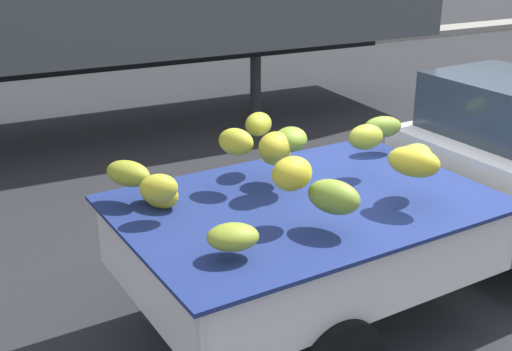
{
  "coord_description": "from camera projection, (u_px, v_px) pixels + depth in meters",
  "views": [
    {
      "loc": [
        -3.39,
        -3.84,
        3.04
      ],
      "look_at": [
        -1.25,
        0.31,
        1.2
      ],
      "focal_mm": 46.27,
      "sensor_mm": 36.0,
      "label": 1
    }
  ],
  "objects": [
    {
      "name": "curb_strip",
      "position": [
        97.0,
        64.0,
        14.15
      ],
      "size": [
        80.0,
        0.8,
        0.16
      ],
      "primitive_type": "cube",
      "color": "gray",
      "rests_on": "ground"
    },
    {
      "name": "ground",
      "position": [
        400.0,
        291.0,
        5.73
      ],
      "size": [
        220.0,
        220.0,
        0.0
      ],
      "primitive_type": "plane",
      "color": "#28282B"
    },
    {
      "name": "pickup_truck",
      "position": [
        478.0,
        176.0,
        5.84
      ],
      "size": [
        4.93,
        2.14,
        1.7
      ],
      "rotation": [
        0.0,
        0.0,
        0.07
      ],
      "color": "white",
      "rests_on": "ground"
    }
  ]
}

